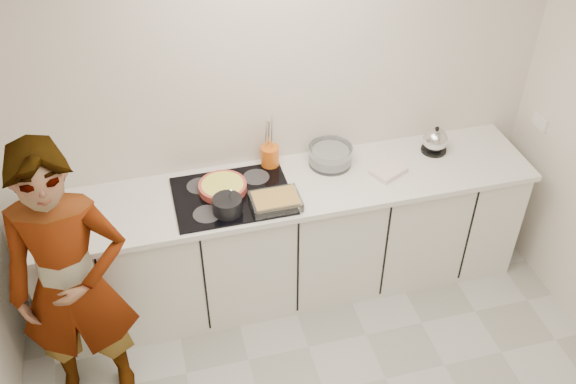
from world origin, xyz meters
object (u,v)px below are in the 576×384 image
object	(u,v)px
mixing_bowl	(330,156)
utensil_crock	(270,157)
baking_dish	(276,201)
hob	(233,196)
tart_dish	(223,187)
cook	(72,286)
saucepan	(227,205)
kettle	(435,141)

from	to	relation	value
mixing_bowl	utensil_crock	world-z (taller)	utensil_crock
baking_dish	utensil_crock	size ratio (longest dim) A/B	2.03
hob	tart_dish	world-z (taller)	tart_dish
mixing_bowl	cook	xyz separation A→B (m)	(-1.65, -0.68, -0.08)
saucepan	mixing_bowl	world-z (taller)	saucepan
baking_dish	mixing_bowl	size ratio (longest dim) A/B	0.90
hob	utensil_crock	xyz separation A→B (m)	(0.30, 0.25, 0.07)
tart_dish	utensil_crock	world-z (taller)	utensil_crock
hob	mixing_bowl	xyz separation A→B (m)	(0.69, 0.18, 0.05)
cook	hob	bearing A→B (deg)	31.81
hob	utensil_crock	bearing A→B (deg)	40.12
hob	cook	world-z (taller)	cook
kettle	cook	xyz separation A→B (m)	(-2.37, -0.64, -0.10)
saucepan	kettle	size ratio (longest dim) A/B	0.94
hob	tart_dish	bearing A→B (deg)	128.32
tart_dish	cook	size ratio (longest dim) A/B	0.18
mixing_bowl	hob	bearing A→B (deg)	-165.48
cook	utensil_crock	bearing A→B (deg)	35.11
hob	utensil_crock	size ratio (longest dim) A/B	4.88
tart_dish	mixing_bowl	bearing A→B (deg)	8.98
hob	baking_dish	bearing A→B (deg)	-33.89
saucepan	cook	xyz separation A→B (m)	(-0.91, -0.36, -0.08)
saucepan	cook	size ratio (longest dim) A/B	0.10
kettle	utensil_crock	world-z (taller)	kettle
kettle	mixing_bowl	bearing A→B (deg)	176.90
kettle	cook	size ratio (longest dim) A/B	0.11
kettle	utensil_crock	size ratio (longest dim) A/B	1.32
hob	kettle	size ratio (longest dim) A/B	3.68
tart_dish	baking_dish	bearing A→B (deg)	-37.72
mixing_bowl	utensil_crock	size ratio (longest dim) A/B	2.24
saucepan	cook	world-z (taller)	cook
cook	baking_dish	bearing A→B (deg)	20.28
mixing_bowl	baking_dish	bearing A→B (deg)	-143.36
hob	cook	distance (m)	1.09
saucepan	kettle	world-z (taller)	kettle
tart_dish	utensil_crock	distance (m)	0.40
utensil_crock	hob	bearing A→B (deg)	-139.88
tart_dish	mixing_bowl	world-z (taller)	mixing_bowl
baking_dish	kettle	world-z (taller)	kettle
kettle	baking_dish	bearing A→B (deg)	-165.81
tart_dish	cook	world-z (taller)	cook
kettle	utensil_crock	distance (m)	1.12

